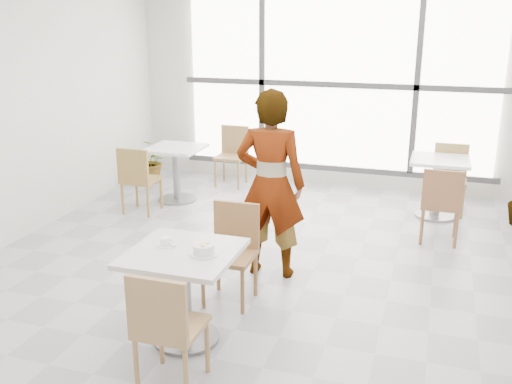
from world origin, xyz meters
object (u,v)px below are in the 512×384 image
(coffee_cup, at_px, (166,242))
(bg_chair_left_far, at_px, (233,151))
(bg_chair_left_near, at_px, (138,176))
(chair_near, at_px, (165,323))
(plant_left, at_px, (150,160))
(chair_far, at_px, (233,246))
(bg_table_right, at_px, (438,179))
(bg_chair_right_near, at_px, (441,201))
(bg_table_left, at_px, (176,166))
(bg_chair_right_far, at_px, (450,174))
(main_table, at_px, (184,279))
(oatmeal_bowl, at_px, (204,249))
(person, at_px, (271,185))

(coffee_cup, bearing_deg, bg_chair_left_far, 103.26)
(bg_chair_left_near, bearing_deg, chair_near, 121.73)
(plant_left, bearing_deg, chair_far, -51.83)
(coffee_cup, relative_size, bg_table_right, 0.21)
(coffee_cup, xyz_separation_m, plant_left, (-2.20, 3.87, -0.44))
(chair_far, relative_size, bg_chair_right_near, 1.00)
(bg_table_left, distance_m, bg_chair_right_far, 3.59)
(coffee_cup, relative_size, plant_left, 0.23)
(bg_chair_left_far, xyz_separation_m, bg_chair_right_near, (2.99, -1.54, 0.00))
(main_table, xyz_separation_m, oatmeal_bowl, (0.18, -0.02, 0.27))
(oatmeal_bowl, height_order, bg_table_left, oatmeal_bowl)
(person, relative_size, plant_left, 2.65)
(main_table, bearing_deg, bg_chair_left_near, 125.32)
(chair_near, distance_m, plant_left, 5.19)
(chair_far, relative_size, bg_table_left, 1.16)
(chair_near, height_order, chair_far, same)
(bg_chair_right_far, bearing_deg, main_table, -116.39)
(chair_near, height_order, bg_table_left, chair_near)
(oatmeal_bowl, xyz_separation_m, bg_table_right, (1.62, 3.64, -0.31))
(chair_far, xyz_separation_m, oatmeal_bowl, (0.07, -0.79, 0.29))
(bg_table_left, bearing_deg, chair_far, -55.05)
(chair_near, relative_size, bg_table_left, 1.16)
(chair_far, height_order, bg_table_right, chair_far)
(bg_table_left, xyz_separation_m, plant_left, (-0.77, 0.70, -0.14))
(chair_far, distance_m, bg_chair_left_near, 2.63)
(bg_chair_right_far, bearing_deg, coffee_cup, -118.65)
(main_table, distance_m, bg_chair_left_far, 4.38)
(bg_table_right, bearing_deg, oatmeal_bowl, -114.04)
(chair_near, relative_size, bg_table_right, 1.16)
(chair_near, relative_size, person, 0.48)
(chair_near, relative_size, bg_chair_left_far, 1.00)
(main_table, bearing_deg, person, 78.58)
(chair_far, xyz_separation_m, person, (0.17, 0.60, 0.41))
(main_table, distance_m, oatmeal_bowl, 0.32)
(bg_table_right, height_order, bg_chair_left_far, bg_chair_left_far)
(chair_far, bearing_deg, bg_chair_left_near, 137.17)
(chair_far, bearing_deg, bg_table_right, 59.26)
(bg_table_right, xyz_separation_m, plant_left, (-4.17, 0.31, -0.14))
(oatmeal_bowl, distance_m, plant_left, 4.71)
(bg_table_left, xyz_separation_m, bg_chair_left_near, (-0.22, -0.66, 0.01))
(coffee_cup, distance_m, plant_left, 4.48)
(chair_far, height_order, bg_chair_left_far, same)
(bg_chair_left_far, bearing_deg, chair_far, -69.95)
(bg_table_left, bearing_deg, chair_near, -65.52)
(main_table, bearing_deg, chair_near, -76.51)
(chair_far, height_order, bg_chair_right_near, same)
(bg_chair_right_near, bearing_deg, oatmeal_bowl, 58.31)
(person, bearing_deg, chair_far, 70.14)
(chair_far, relative_size, plant_left, 1.27)
(bg_table_right, distance_m, bg_chair_right_far, 0.30)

